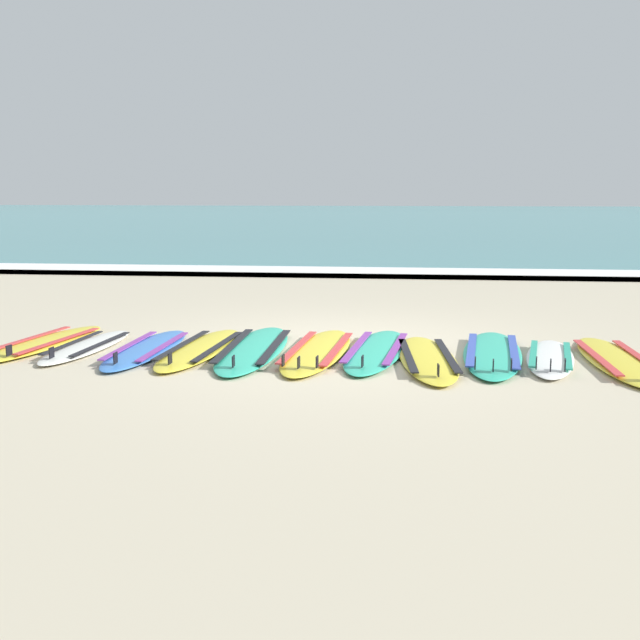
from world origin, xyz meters
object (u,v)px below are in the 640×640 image
(surfboard_3, at_px, (200,349))
(surfboard_8, at_px, (492,353))
(surfboard_5, at_px, (318,351))
(surfboard_6, at_px, (376,351))
(surfboard_4, at_px, (254,349))
(surfboard_9, at_px, (550,358))
(surfboard_10, at_px, (618,360))
(surfboard_2, at_px, (147,349))
(surfboard_7, at_px, (427,358))
(surfboard_0, at_px, (44,343))
(surfboard_1, at_px, (87,346))

(surfboard_3, distance_m, surfboard_8, 3.17)
(surfboard_3, xyz_separation_m, surfboard_5, (1.30, 0.02, 0.00))
(surfboard_6, xyz_separation_m, surfboard_8, (1.24, -0.01, 0.00))
(surfboard_4, distance_m, surfboard_9, 3.16)
(surfboard_4, relative_size, surfboard_10, 1.08)
(surfboard_3, xyz_separation_m, surfboard_10, (4.41, -0.11, -0.00))
(surfboard_5, bearing_deg, surfboard_2, -177.02)
(surfboard_5, relative_size, surfboard_8, 1.00)
(surfboard_8, bearing_deg, surfboard_7, -155.94)
(surfboard_0, relative_size, surfboard_4, 0.88)
(surfboard_9, bearing_deg, surfboard_1, 179.51)
(surfboard_1, bearing_deg, surfboard_4, 2.42)
(surfboard_10, bearing_deg, surfboard_8, 170.62)
(surfboard_3, distance_m, surfboard_10, 4.41)
(surfboard_4, relative_size, surfboard_5, 1.04)
(surfboard_8, bearing_deg, surfboard_3, -178.34)
(surfboard_0, bearing_deg, surfboard_9, -1.76)
(surfboard_0, distance_m, surfboard_6, 3.79)
(surfboard_1, bearing_deg, surfboard_3, 0.99)
(surfboard_6, xyz_separation_m, surfboard_7, (0.54, -0.33, 0.00))
(surfboard_7, distance_m, surfboard_8, 0.77)
(surfboard_8, bearing_deg, surfboard_0, 179.82)
(surfboard_3, distance_m, surfboard_4, 0.59)
(surfboard_1, relative_size, surfboard_3, 0.84)
(surfboard_3, relative_size, surfboard_5, 0.93)
(surfboard_8, bearing_deg, surfboard_6, 179.38)
(surfboard_5, bearing_deg, surfboard_6, 7.71)
(surfboard_8, relative_size, surfboard_10, 1.04)
(surfboard_6, distance_m, surfboard_8, 1.24)
(surfboard_2, xyz_separation_m, surfboard_8, (3.75, 0.17, 0.00))
(surfboard_0, relative_size, surfboard_5, 0.91)
(surfboard_7, distance_m, surfboard_10, 1.94)
(surfboard_1, height_order, surfboard_4, same)
(surfboard_6, height_order, surfboard_7, same)
(surfboard_1, relative_size, surfboard_10, 0.81)
(surfboard_3, height_order, surfboard_9, same)
(surfboard_6, xyz_separation_m, surfboard_10, (2.48, -0.22, -0.00))
(surfboard_2, distance_m, surfboard_7, 3.06)
(surfboard_3, xyz_separation_m, surfboard_8, (3.17, 0.09, 0.00))
(surfboard_7, bearing_deg, surfboard_4, 171.62)
(surfboard_6, xyz_separation_m, surfboard_9, (1.82, -0.17, 0.00))
(surfboard_3, distance_m, surfboard_7, 2.48)
(surfboard_9, bearing_deg, surfboard_10, -4.12)
(surfboard_8, xyz_separation_m, surfboard_10, (1.24, -0.20, -0.00))
(surfboard_0, xyz_separation_m, surfboard_9, (5.60, -0.17, 0.00))
(surfboard_3, height_order, surfboard_7, same)
(surfboard_4, distance_m, surfboard_10, 3.83)
(surfboard_1, xyz_separation_m, surfboard_6, (3.22, 0.13, -0.00))
(surfboard_1, bearing_deg, surfboard_5, 0.92)
(surfboard_9, height_order, surfboard_10, same)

